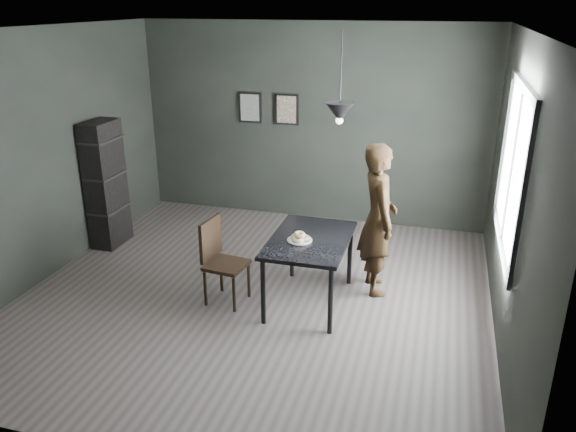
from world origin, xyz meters
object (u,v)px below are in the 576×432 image
(woman, at_px, (378,219))
(wood_chair, at_px, (219,256))
(white_plate, at_px, (300,241))
(pendant_lamp, at_px, (340,112))
(cafe_table, at_px, (310,245))
(shelf_unit, at_px, (106,184))

(woman, relative_size, wood_chair, 1.83)
(wood_chair, bearing_deg, white_plate, 13.65)
(woman, height_order, pendant_lamp, pendant_lamp)
(cafe_table, bearing_deg, shelf_unit, 164.34)
(cafe_table, bearing_deg, wood_chair, -167.42)
(woman, xyz_separation_m, pendant_lamp, (-0.39, -0.39, 1.21))
(woman, bearing_deg, cafe_table, 107.18)
(white_plate, xyz_separation_m, shelf_unit, (-2.84, 0.93, 0.07))
(wood_chair, bearing_deg, cafe_table, 19.73)
(cafe_table, xyz_separation_m, white_plate, (-0.08, -0.11, 0.08))
(white_plate, relative_size, pendant_lamp, 0.27)
(woman, xyz_separation_m, wood_chair, (-1.57, -0.70, -0.32))
(cafe_table, height_order, wood_chair, wood_chair)
(wood_chair, xyz_separation_m, pendant_lamp, (1.18, 0.31, 1.53))
(pendant_lamp, bearing_deg, cafe_table, -158.20)
(shelf_unit, bearing_deg, pendant_lamp, -13.20)
(woman, relative_size, pendant_lamp, 1.95)
(wood_chair, bearing_deg, shelf_unit, 159.82)
(wood_chair, bearing_deg, pendant_lamp, 21.76)
(cafe_table, xyz_separation_m, shelf_unit, (-2.92, 0.82, 0.15))
(white_plate, xyz_separation_m, wood_chair, (-0.85, -0.10, -0.23))
(white_plate, distance_m, pendant_lamp, 1.35)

